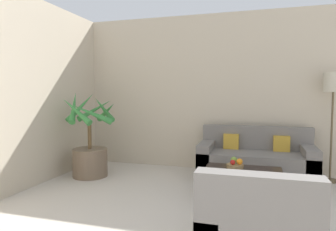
{
  "coord_description": "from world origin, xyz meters",
  "views": [
    {
      "loc": [
        0.03,
        0.65,
        1.32
      ],
      "look_at": [
        -1.24,
        4.96,
        1.0
      ],
      "focal_mm": 32.0,
      "sensor_mm": 36.0,
      "label": 1
    }
  ],
  "objects": [
    {
      "name": "floor_lamp",
      "position": [
        1.13,
        5.63,
        1.37
      ],
      "size": [
        0.28,
        0.28,
        1.64
      ],
      "color": "brown",
      "rests_on": "ground_plane"
    },
    {
      "name": "ottoman",
      "position": [
        0.11,
        3.59,
        0.19
      ],
      "size": [
        0.6,
        0.53,
        0.37
      ],
      "color": "slate",
      "rests_on": "ground_plane"
    },
    {
      "name": "potted_palm",
      "position": [
        -2.51,
        4.85,
        0.44
      ],
      "size": [
        0.84,
        0.93,
        1.38
      ],
      "color": "brown",
      "rests_on": "ground_plane"
    },
    {
      "name": "coffee_table",
      "position": [
        -0.11,
        4.48,
        0.33
      ],
      "size": [
        0.95,
        0.53,
        0.38
      ],
      "color": "black",
      "rests_on": "ground_plane"
    },
    {
      "name": "orange_fruit",
      "position": [
        -0.15,
        4.52,
        0.46
      ],
      "size": [
        0.08,
        0.08,
        0.08
      ],
      "color": "orange",
      "rests_on": "fruit_bowl"
    },
    {
      "name": "apple_green",
      "position": [
        -0.23,
        4.58,
        0.47
      ],
      "size": [
        0.08,
        0.08,
        0.08
      ],
      "color": "olive",
      "rests_on": "fruit_bowl"
    },
    {
      "name": "fruit_bowl",
      "position": [
        -0.21,
        4.52,
        0.4
      ],
      "size": [
        0.21,
        0.21,
        0.05
      ],
      "color": "#997A4C",
      "rests_on": "coffee_table"
    },
    {
      "name": "sofa_loveseat",
      "position": [
        0.04,
        5.4,
        0.28
      ],
      "size": [
        1.7,
        0.78,
        0.81
      ],
      "color": "slate",
      "rests_on": "ground_plane"
    },
    {
      "name": "wall_back",
      "position": [
        0.0,
        5.9,
        1.35
      ],
      "size": [
        7.61,
        0.06,
        2.7
      ],
      "color": "beige",
      "rests_on": "ground_plane"
    },
    {
      "name": "apple_red",
      "position": [
        -0.24,
        4.48,
        0.46
      ],
      "size": [
        0.06,
        0.06,
        0.06
      ],
      "color": "red",
      "rests_on": "fruit_bowl"
    }
  ]
}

